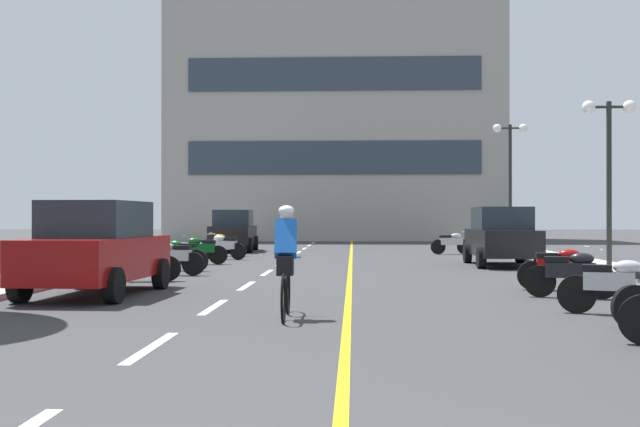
{
  "coord_description": "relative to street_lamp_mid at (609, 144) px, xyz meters",
  "views": [
    {
      "loc": [
        0.34,
        -2.87,
        1.51
      ],
      "look_at": [
        -0.49,
        16.35,
        1.6
      ],
      "focal_mm": 43.41,
      "sensor_mm": 36.0,
      "label": 1
    }
  ],
  "objects": [
    {
      "name": "ground_plane",
      "position": [
        -7.32,
        2.47,
        -3.52
      ],
      "size": [
        140.0,
        140.0,
        0.0
      ],
      "primitive_type": "plane",
      "color": "#38383A"
    },
    {
      "name": "curb_left",
      "position": [
        -14.52,
        5.47,
        -3.46
      ],
      "size": [
        2.4,
        72.0,
        0.12
      ],
      "primitive_type": "cube",
      "color": "#B7B2A8",
      "rests_on": "ground"
    },
    {
      "name": "curb_right",
      "position": [
        -0.12,
        5.47,
        -3.46
      ],
      "size": [
        2.4,
        72.0,
        0.12
      ],
      "primitive_type": "cube",
      "color": "#B7B2A8",
      "rests_on": "ground"
    },
    {
      "name": "lane_dash_1",
      "position": [
        -9.32,
        -12.53,
        -3.52
      ],
      "size": [
        0.14,
        2.2,
        0.01
      ],
      "primitive_type": "cube",
      "color": "silver",
      "rests_on": "ground"
    },
    {
      "name": "lane_dash_2",
      "position": [
        -9.32,
        -8.53,
        -3.52
      ],
      "size": [
        0.14,
        2.2,
        0.01
      ],
      "primitive_type": "cube",
      "color": "silver",
      "rests_on": "ground"
    },
    {
      "name": "lane_dash_3",
      "position": [
        -9.32,
        -4.53,
        -3.52
      ],
      "size": [
        0.14,
        2.2,
        0.01
      ],
      "primitive_type": "cube",
      "color": "silver",
      "rests_on": "ground"
    },
    {
      "name": "lane_dash_4",
      "position": [
        -9.32,
        -0.53,
        -3.52
      ],
      "size": [
        0.14,
        2.2,
        0.01
      ],
      "primitive_type": "cube",
      "color": "silver",
      "rests_on": "ground"
    },
    {
      "name": "lane_dash_5",
      "position": [
        -9.32,
        3.47,
        -3.52
      ],
      "size": [
        0.14,
        2.2,
        0.01
      ],
      "primitive_type": "cube",
      "color": "silver",
      "rests_on": "ground"
    },
    {
      "name": "lane_dash_6",
      "position": [
        -9.32,
        7.47,
        -3.52
      ],
      "size": [
        0.14,
        2.2,
        0.01
      ],
      "primitive_type": "cube",
      "color": "silver",
      "rests_on": "ground"
    },
    {
      "name": "lane_dash_7",
      "position": [
        -9.32,
        11.47,
        -3.52
      ],
      "size": [
        0.14,
        2.2,
        0.01
      ],
      "primitive_type": "cube",
      "color": "silver",
      "rests_on": "ground"
    },
    {
      "name": "lane_dash_8",
      "position": [
        -9.32,
        15.47,
        -3.52
      ],
      "size": [
        0.14,
        2.2,
        0.01
      ],
      "primitive_type": "cube",
      "color": "silver",
      "rests_on": "ground"
    },
    {
      "name": "lane_dash_9",
      "position": [
        -9.32,
        19.47,
        -3.52
      ],
      "size": [
        0.14,
        2.2,
        0.01
      ],
      "primitive_type": "cube",
      "color": "silver",
      "rests_on": "ground"
    },
    {
      "name": "lane_dash_10",
      "position": [
        -9.32,
        23.47,
        -3.52
      ],
      "size": [
        0.14,
        2.2,
        0.01
      ],
      "primitive_type": "cube",
      "color": "silver",
      "rests_on": "ground"
    },
    {
      "name": "lane_dash_11",
      "position": [
        -9.32,
        27.47,
        -3.52
      ],
      "size": [
        0.14,
        2.2,
        0.01
      ],
      "primitive_type": "cube",
      "color": "silver",
      "rests_on": "ground"
    },
    {
      "name": "centre_line_yellow",
      "position": [
        -7.07,
        5.47,
        -3.52
      ],
      "size": [
        0.12,
        66.0,
        0.01
      ],
      "primitive_type": "cube",
      "color": "gold",
      "rests_on": "ground"
    },
    {
      "name": "office_building",
      "position": [
        -8.2,
        30.94,
        5.14
      ],
      "size": [
        21.62,
        9.07,
        17.31
      ],
      "color": "#9E998E",
      "rests_on": "ground"
    },
    {
      "name": "street_lamp_mid",
      "position": [
        0.0,
        0.0,
        0.0
      ],
      "size": [
        1.46,
        0.36,
        4.58
      ],
      "color": "black",
      "rests_on": "curb_right"
    },
    {
      "name": "street_lamp_far",
      "position": [
        -0.32,
        11.73,
        0.49
      ],
      "size": [
        1.46,
        0.36,
        5.35
      ],
      "color": "black",
      "rests_on": "curb_right"
    },
    {
      "name": "parked_car_near",
      "position": [
        -11.94,
        -6.69,
        -2.6
      ],
      "size": [
        2.07,
        4.27,
        1.82
      ],
      "color": "black",
      "rests_on": "ground"
    },
    {
      "name": "parked_car_mid",
      "position": [
        -2.39,
        2.75,
        -2.6
      ],
      "size": [
        1.93,
        4.21,
        1.82
      ],
      "color": "black",
      "rests_on": "ground"
    },
    {
      "name": "parked_car_far",
      "position": [
        -12.24,
        12.27,
        -2.6
      ],
      "size": [
        2.06,
        4.26,
        1.82
      ],
      "color": "black",
      "rests_on": "ground"
    },
    {
      "name": "motorcycle_4",
      "position": [
        -2.94,
        -9.3,
        -3.05
      ],
      "size": [
        1.64,
        0.8,
        0.92
      ],
      "color": "black",
      "rests_on": "ground"
    },
    {
      "name": "motorcycle_5",
      "position": [
        -2.92,
        -6.82,
        -3.05
      ],
      "size": [
        1.66,
        0.72,
        0.92
      ],
      "color": "black",
      "rests_on": "ground"
    },
    {
      "name": "motorcycle_6",
      "position": [
        -2.72,
        -5.29,
        -3.05
      ],
      "size": [
        1.7,
        0.6,
        0.92
      ],
      "color": "black",
      "rests_on": "ground"
    },
    {
      "name": "motorcycle_7",
      "position": [
        -11.89,
        -3.49,
        -3.05
      ],
      "size": [
        1.7,
        0.6,
        0.92
      ],
      "color": "black",
      "rests_on": "ground"
    },
    {
      "name": "motorcycle_8",
      "position": [
        -11.66,
        -1.58,
        -3.05
      ],
      "size": [
        1.7,
        0.6,
        0.92
      ],
      "color": "black",
      "rests_on": "ground"
    },
    {
      "name": "motorcycle_9",
      "position": [
        -11.83,
        0.08,
        -3.05
      ],
      "size": [
        1.65,
        0.78,
        0.92
      ],
      "color": "black",
      "rests_on": "ground"
    },
    {
      "name": "motorcycle_10",
      "position": [
        -11.85,
        2.99,
        -3.05
      ],
      "size": [
        1.7,
        0.6,
        0.92
      ],
      "color": "black",
      "rests_on": "ground"
    },
    {
      "name": "motorcycle_11",
      "position": [
        -11.58,
        5.91,
        -3.05
      ],
      "size": [
        1.64,
        0.8,
        0.92
      ],
      "color": "black",
      "rests_on": "ground"
    },
    {
      "name": "motorcycle_12",
      "position": [
        -11.91,
        7.98,
        -3.05
      ],
      "size": [
        1.7,
        0.6,
        0.92
      ],
      "color": "black",
      "rests_on": "ground"
    },
    {
      "name": "motorcycle_13",
      "position": [
        -3.0,
        10.1,
        -3.05
      ],
      "size": [
        1.69,
        0.6,
        0.92
      ],
      "color": "black",
      "rests_on": "ground"
    },
    {
      "name": "cyclist_rider",
      "position": [
        -7.99,
        -9.86,
        -2.63
      ],
      "size": [
        0.42,
        1.77,
        1.71
      ],
      "color": "black",
      "rests_on": "ground"
    }
  ]
}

